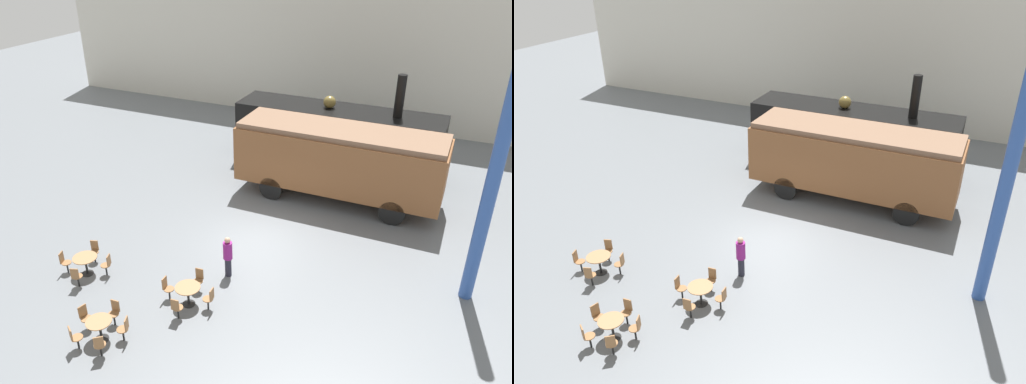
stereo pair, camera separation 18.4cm
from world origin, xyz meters
TOP-DOWN VIEW (x-y plane):
  - ground_plane at (0.00, 0.00)m, footprint 80.00×80.00m
  - backdrop_wall at (0.00, 15.29)m, footprint 44.00×0.15m
  - steam_locomotive at (0.85, 8.22)m, footprint 10.56×2.57m
  - passenger_coach_wooden at (1.90, 4.76)m, footprint 9.33×2.82m
  - cafe_table_near at (-2.12, -7.16)m, footprint 0.80×0.80m
  - cafe_table_mid at (-4.81, -4.71)m, footprint 0.88×0.88m
  - cafe_table_far at (-0.51, -4.63)m, footprint 0.86×0.86m
  - cafe_chair_0 at (-2.53, -7.81)m, footprint 0.39×0.40m
  - cafe_chair_1 at (-1.63, -7.75)m, footprint 0.40×0.41m
  - cafe_chair_2 at (-1.40, -6.88)m, footprint 0.39×0.38m
  - cafe_chair_3 at (-2.17, -6.39)m, footprint 0.36×0.36m
  - cafe_chair_4 at (-2.87, -6.96)m, footprint 0.38×0.36m
  - cafe_chair_5 at (-5.58, -4.96)m, footprint 0.39×0.37m
  - cafe_chair_6 at (-4.55, -5.48)m, footprint 0.37×0.39m
  - cafe_chair_7 at (-4.04, -4.45)m, footprint 0.39×0.37m
  - cafe_chair_8 at (-5.07, -3.94)m, footprint 0.37×0.39m
  - cafe_chair_9 at (0.29, -4.58)m, footprint 0.36×0.36m
  - cafe_chair_10 at (-0.57, -3.83)m, footprint 0.36×0.36m
  - cafe_chair_11 at (-1.31, -4.68)m, footprint 0.36×0.36m
  - cafe_chair_12 at (-0.46, -5.43)m, footprint 0.36×0.36m
  - visitor_person at (-0.02, -2.64)m, footprint 0.34×0.34m
  - support_pillar at (8.00, -0.30)m, footprint 0.44×0.44m

SIDE VIEW (x-z plane):
  - ground_plane at x=0.00m, z-range 0.00..0.00m
  - cafe_chair_0 at x=-2.53m, z-range 0.07..0.94m
  - cafe_chair_1 at x=-1.63m, z-range 0.07..0.94m
  - cafe_chair_2 at x=-1.40m, z-range 0.07..0.94m
  - cafe_chair_3 at x=-2.17m, z-range 0.07..0.94m
  - cafe_chair_4 at x=-2.87m, z-range 0.07..0.94m
  - cafe_chair_5 at x=-5.58m, z-range 0.07..0.94m
  - cafe_chair_6 at x=-4.55m, z-range 0.07..0.94m
  - cafe_chair_7 at x=-4.04m, z-range 0.07..0.94m
  - cafe_chair_8 at x=-5.07m, z-range 0.07..0.94m
  - cafe_chair_9 at x=0.29m, z-range 0.07..0.94m
  - cafe_chair_10 at x=-0.57m, z-range 0.07..0.94m
  - cafe_chair_11 at x=-1.31m, z-range 0.07..0.94m
  - cafe_chair_12 at x=-0.46m, z-range 0.07..0.94m
  - cafe_table_near at x=-2.12m, z-range 0.19..0.93m
  - cafe_table_far at x=-0.51m, z-range 0.21..0.93m
  - cafe_table_mid at x=-4.81m, z-range 0.21..0.95m
  - visitor_person at x=-0.02m, z-range 0.07..1.70m
  - steam_locomotive at x=0.85m, z-range -0.61..4.67m
  - passenger_coach_wooden at x=1.90m, z-range 0.34..3.84m
  - support_pillar at x=8.00m, z-range 0.00..8.00m
  - backdrop_wall at x=0.00m, z-range 0.00..9.00m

